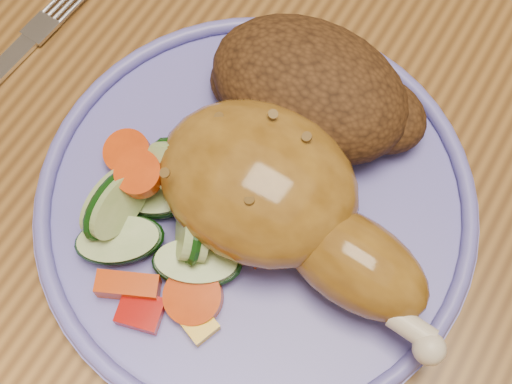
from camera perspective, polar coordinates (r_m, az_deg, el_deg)
ground at (r=1.20m, az=5.94°, el=-10.61°), size 4.00×4.00×0.00m
dining_table at (r=0.57m, az=12.30°, el=4.19°), size 0.90×1.40×0.75m
plate at (r=0.44m, az=-0.00°, el=-1.08°), size 0.27×0.27×0.01m
plate_rim at (r=0.43m, az=-0.00°, el=-0.52°), size 0.27×0.27×0.01m
chicken_leg at (r=0.40m, az=2.01°, el=-0.73°), size 0.20×0.10×0.06m
rice_pilaf at (r=0.45m, az=4.63°, el=8.05°), size 0.14×0.09×0.06m
vegetable_pile at (r=0.41m, az=-7.36°, el=-1.95°), size 0.12×0.12×0.06m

